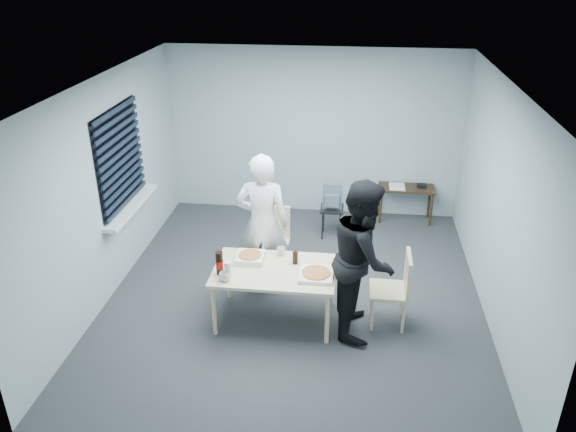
# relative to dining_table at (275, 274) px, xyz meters

# --- Properties ---
(room) EXTENTS (5.00, 5.00, 5.00)m
(room) POSITION_rel_dining_table_xyz_m (-2.02, 0.94, 0.84)
(room) COLOR #2B2C30
(room) RESTS_ON ground
(dining_table) EXTENTS (1.35, 0.86, 0.66)m
(dining_table) POSITION_rel_dining_table_xyz_m (0.00, 0.00, 0.00)
(dining_table) COLOR beige
(dining_table) RESTS_ON ground
(chair_far) EXTENTS (0.42, 0.42, 0.89)m
(chair_far) POSITION_rel_dining_table_xyz_m (-0.18, 1.07, -0.09)
(chair_far) COLOR beige
(chair_far) RESTS_ON ground
(chair_right) EXTENTS (0.42, 0.42, 0.89)m
(chair_right) POSITION_rel_dining_table_xyz_m (1.36, 0.07, -0.09)
(chair_right) COLOR beige
(chair_right) RESTS_ON ground
(person_white) EXTENTS (0.65, 0.42, 1.77)m
(person_white) POSITION_rel_dining_table_xyz_m (-0.24, 0.65, 0.29)
(person_white) COLOR silver
(person_white) RESTS_ON ground
(person_black) EXTENTS (0.47, 0.86, 1.77)m
(person_black) POSITION_rel_dining_table_xyz_m (0.96, -0.03, 0.29)
(person_black) COLOR black
(person_black) RESTS_ON ground
(side_table) EXTENTS (0.85, 0.38, 0.56)m
(side_table) POSITION_rel_dining_table_xyz_m (1.64, 2.82, -0.11)
(side_table) COLOR #382716
(side_table) RESTS_ON ground
(stool) EXTENTS (0.33, 0.33, 0.46)m
(stool) POSITION_rel_dining_table_xyz_m (0.53, 2.15, -0.25)
(stool) COLOR black
(stool) RESTS_ON ground
(backpack) EXTENTS (0.28, 0.20, 0.39)m
(backpack) POSITION_rel_dining_table_xyz_m (0.53, 2.13, 0.05)
(backpack) COLOR slate
(backpack) RESTS_ON stool
(pizza_box_a) EXTENTS (0.31, 0.31, 0.08)m
(pizza_box_a) POSITION_rel_dining_table_xyz_m (-0.30, 0.16, 0.10)
(pizza_box_a) COLOR white
(pizza_box_a) RESTS_ON dining_table
(pizza_box_b) EXTENTS (0.37, 0.37, 0.05)m
(pizza_box_b) POSITION_rel_dining_table_xyz_m (0.47, -0.09, 0.09)
(pizza_box_b) COLOR white
(pizza_box_b) RESTS_ON dining_table
(mug_a) EXTENTS (0.17, 0.17, 0.10)m
(mug_a) POSITION_rel_dining_table_xyz_m (-0.49, -0.29, 0.11)
(mug_a) COLOR silver
(mug_a) RESTS_ON dining_table
(mug_b) EXTENTS (0.10, 0.10, 0.09)m
(mug_b) POSITION_rel_dining_table_xyz_m (0.03, 0.33, 0.11)
(mug_b) COLOR silver
(mug_b) RESTS_ON dining_table
(cola_glass) EXTENTS (0.07, 0.07, 0.14)m
(cola_glass) POSITION_rel_dining_table_xyz_m (0.21, 0.16, 0.13)
(cola_glass) COLOR black
(cola_glass) RESTS_ON dining_table
(soda_bottle) EXTENTS (0.08, 0.08, 0.27)m
(soda_bottle) POSITION_rel_dining_table_xyz_m (-0.58, -0.17, 0.19)
(soda_bottle) COLOR black
(soda_bottle) RESTS_ON dining_table
(plastic_cups) EXTENTS (0.10, 0.10, 0.18)m
(plastic_cups) POSITION_rel_dining_table_xyz_m (-0.48, -0.21, 0.15)
(plastic_cups) COLOR silver
(plastic_cups) RESTS_ON dining_table
(rubber_band) EXTENTS (0.07, 0.07, 0.00)m
(rubber_band) POSITION_rel_dining_table_xyz_m (0.31, -0.26, 0.06)
(rubber_band) COLOR red
(rubber_band) RESTS_ON dining_table
(papers) EXTENTS (0.34, 0.39, 0.01)m
(papers) POSITION_rel_dining_table_xyz_m (1.49, 2.81, -0.03)
(papers) COLOR white
(papers) RESTS_ON side_table
(black_box) EXTENTS (0.16, 0.14, 0.06)m
(black_box) POSITION_rel_dining_table_xyz_m (1.86, 2.82, -0.00)
(black_box) COLOR black
(black_box) RESTS_ON side_table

